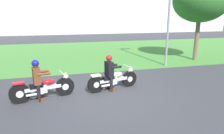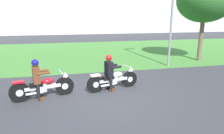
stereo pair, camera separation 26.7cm
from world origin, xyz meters
The scene contains 7 objects.
ground centered at (0.00, 0.00, 0.00)m, with size 120.00×120.00×0.00m, color #38383D.
grass_verge centered at (0.00, 9.24, 0.00)m, with size 60.00×12.00×0.01m, color #478438.
motorcycle_lead centered at (0.44, 0.76, 0.39)m, with size 2.08×0.79×0.87m.
rider_lead centered at (0.28, 0.72, 0.81)m, with size 0.62×0.55×1.40m.
motorcycle_follow centered at (-2.13, 0.44, 0.40)m, with size 2.13×0.79×0.89m.
rider_follow centered at (-2.29, 0.40, 0.82)m, with size 0.62×0.55×1.41m.
tree_roadside centered at (6.97, 4.69, 3.70)m, with size 3.34×3.34×5.05m.
Camera 2 is at (-1.19, -6.49, 2.81)m, focal length 32.22 mm.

